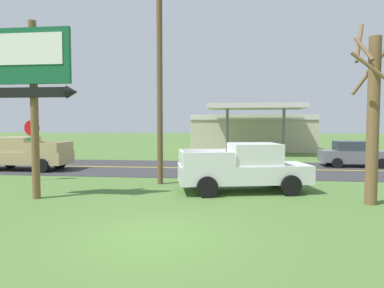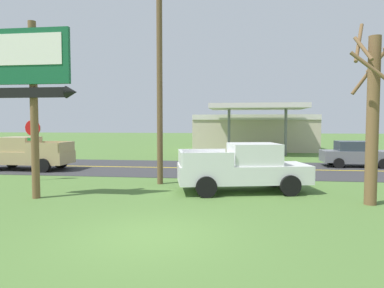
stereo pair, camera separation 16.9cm
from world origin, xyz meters
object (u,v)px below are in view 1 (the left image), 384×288
at_px(pickup_white_parked_on_lawn, 245,168).
at_px(utility_pole, 160,69).
at_px(car_grey_near_lane, 354,154).
at_px(motel_sign, 33,76).
at_px(gas_station, 252,131).
at_px(stop_sign, 32,139).
at_px(pickup_tan_on_road, 24,154).
at_px(bare_tree, 374,111).

bearing_deg(pickup_white_parked_on_lawn, utility_pole, 160.09).
bearing_deg(car_grey_near_lane, motel_sign, -142.30).
bearing_deg(gas_station, motel_sign, -110.21).
bearing_deg(motel_sign, stop_sign, 122.41).
relative_size(motel_sign, utility_pole, 0.66).
relative_size(pickup_white_parked_on_lawn, pickup_tan_on_road, 1.06).
xyz_separation_m(stop_sign, pickup_white_parked_on_lawn, (10.04, -1.48, -1.06)).
relative_size(motel_sign, pickup_white_parked_on_lawn, 1.17).
bearing_deg(utility_pole, car_grey_near_lane, 35.04).
height_order(stop_sign, car_grey_near_lane, stop_sign).
relative_size(pickup_white_parked_on_lawn, car_grey_near_lane, 1.31).
height_order(motel_sign, bare_tree, motel_sign).
relative_size(utility_pole, bare_tree, 1.56).
distance_m(bare_tree, gas_station, 23.97).
height_order(bare_tree, gas_station, bare_tree).
bearing_deg(motel_sign, pickup_tan_on_road, 124.81).
bearing_deg(pickup_tan_on_road, bare_tree, -21.73).
distance_m(pickup_tan_on_road, car_grey_near_lane, 20.31).
height_order(motel_sign, car_grey_near_lane, motel_sign).
bearing_deg(stop_sign, motel_sign, -57.59).
xyz_separation_m(motel_sign, stop_sign, (-2.44, 3.85, -2.44)).
xyz_separation_m(utility_pole, pickup_tan_on_road, (-8.97, 3.67, -4.24)).
relative_size(motel_sign, bare_tree, 1.03).
distance_m(stop_sign, bare_tree, 14.69).
xyz_separation_m(gas_station, pickup_white_parked_on_lawn, (-1.38, -22.04, -0.98)).
distance_m(utility_pole, pickup_tan_on_road, 10.58).
bearing_deg(utility_pole, stop_sign, 178.99).
xyz_separation_m(utility_pole, bare_tree, (8.04, -3.10, -2.02)).
bearing_deg(bare_tree, stop_sign, 167.33).
relative_size(bare_tree, car_grey_near_lane, 1.49).
bearing_deg(bare_tree, pickup_tan_on_road, 158.27).
bearing_deg(stop_sign, pickup_white_parked_on_lawn, -8.39).
distance_m(utility_pole, pickup_white_parked_on_lawn, 5.84).
bearing_deg(motel_sign, pickup_white_parked_on_lawn, 17.29).
height_order(motel_sign, pickup_white_parked_on_lawn, motel_sign).
relative_size(bare_tree, pickup_white_parked_on_lawn, 1.14).
xyz_separation_m(gas_station, car_grey_near_lane, (5.78, -12.99, -1.11)).
xyz_separation_m(utility_pole, car_grey_near_lane, (10.94, 7.67, -4.37)).
height_order(motel_sign, utility_pole, utility_pole).
xyz_separation_m(pickup_tan_on_road, car_grey_near_lane, (19.91, 4.00, -0.13)).
xyz_separation_m(motel_sign, pickup_tan_on_road, (-5.15, 7.41, -3.50)).
distance_m(stop_sign, car_grey_near_lane, 18.83).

